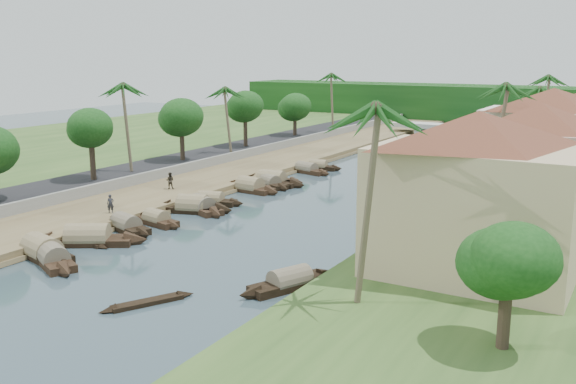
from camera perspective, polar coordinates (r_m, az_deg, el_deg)
The scene contains 46 objects.
ground at distance 51.61m, azimuth -4.59°, elevation -4.40°, with size 220.00×220.00×0.00m, color #34474F.
left_bank at distance 76.39m, azimuth -5.99°, elevation 1.34°, with size 10.00×180.00×0.80m, color brown.
right_bank at distance 62.92m, azimuth 20.80°, elevation -1.57°, with size 16.00×180.00×1.20m, color #2B491D.
road at distance 81.56m, azimuth -10.84°, elevation 2.09°, with size 8.00×180.00×1.40m, color black.
retaining_wall at distance 78.73m, azimuth -8.48°, elevation 2.30°, with size 0.40×180.00×1.10m, color slate.
far_left_fill at distance 100.75m, azimuth -22.36°, elevation 3.28°, with size 45.00×220.00×1.35m, color #2B491D.
treeline at distance 143.82m, azimuth 18.78°, elevation 7.29°, with size 120.00×14.00×8.00m.
bridge at distance 116.83m, azimuth 15.92°, elevation 5.36°, with size 28.00×4.00×2.40m.
building_near at distance 40.57m, azimuth 16.20°, elevation -0.13°, with size 14.85×14.85×10.20m.
building_mid at distance 55.90m, azimuth 21.20°, elevation 2.55°, with size 14.11×14.11×9.70m.
building_far at distance 69.74m, azimuth 22.26°, elevation 4.44°, with size 15.59×15.59×10.20m.
sampan_0 at distance 49.00m, azimuth -20.22°, elevation -5.53°, with size 8.25×5.06×2.20m.
sampan_1 at distance 50.80m, azimuth -21.01°, elevation -4.97°, with size 8.69×4.03×2.48m.
sampan_2 at distance 52.95m, azimuth -17.35°, elevation -4.02°, with size 9.27×6.64×2.50m.
sampan_3 at distance 56.16m, azimuth -14.20°, elevation -2.93°, with size 7.69×3.66×2.06m.
sampan_4 at distance 57.52m, azimuth -11.61°, elevation -2.45°, with size 6.54×2.64×1.87m.
sampan_5 at distance 61.45m, azimuth -8.46°, elevation -1.37°, with size 8.32×4.34×2.54m.
sampan_6 at distance 61.49m, azimuth -7.68°, elevation -1.35°, with size 7.60×4.77×2.26m.
sampan_7 at distance 64.08m, azimuth -6.88°, elevation -0.78°, with size 7.21×3.20×1.93m.
sampan_8 at distance 69.87m, azimuth -3.39°, elevation 0.38°, with size 8.02×2.71×2.41m.
sampan_9 at distance 72.44m, azimuth -1.67°, elevation 0.81°, with size 7.51×4.75×1.97m.
sampan_10 at distance 74.39m, azimuth -1.40°, elevation 1.12°, with size 8.19×2.41×2.22m.
sampan_11 at distance 73.28m, azimuth -1.47°, elevation 0.96°, with size 8.81×2.38×2.47m.
sampan_12 at distance 80.75m, azimuth 1.64°, elevation 2.00°, with size 8.00×3.34×1.92m.
sampan_13 at distance 82.95m, azimuth 2.68°, elevation 2.26°, with size 6.71×2.63×1.86m.
sampan_14 at distance 41.37m, azimuth 0.17°, elevation -8.02°, with size 4.52×7.76×1.94m.
sampan_15 at distance 55.02m, azimuth 8.50°, elevation -2.99°, with size 2.46×8.39×2.21m.
sampan_16 at distance 71.27m, azimuth 14.51°, elevation 0.23°, with size 3.91×7.57×1.89m.
canoe_0 at distance 39.86m, azimuth -12.37°, elevation -9.60°, with size 3.52×5.66×0.79m.
canoe_1 at distance 53.37m, azimuth -17.49°, elevation -4.27°, with size 5.66×1.75×0.90m.
canoe_2 at distance 74.58m, azimuth -2.33°, elevation 0.90°, with size 5.53×1.07×0.80m.
palm_0 at distance 33.77m, azimuth 6.88°, elevation 7.12°, with size 3.20×3.20×12.39m.
palm_1 at distance 47.88m, azimuth 15.05°, elevation 4.87°, with size 3.20×3.20×9.46m.
palm_2 at distance 63.79m, azimuth 18.23°, elevation 8.77°, with size 3.20×3.20×12.16m.
palm_3 at distance 80.43m, azimuth 21.48°, elevation 8.41°, with size 3.20×3.20×11.12m.
palm_5 at distance 75.21m, azimuth -14.19°, elevation 9.03°, with size 3.20×3.20×11.40m.
palm_6 at distance 87.15m, azimuth -5.29°, elevation 9.00°, with size 3.20×3.20×10.25m.
palm_7 at distance 96.35m, azimuth 21.82°, elevation 9.36°, with size 3.20×3.20×11.96m.
palm_8 at distance 111.06m, azimuth 4.05°, elevation 10.26°, with size 3.20×3.20×11.38m.
tree_2 at distance 71.62m, azimuth -17.15°, elevation 5.37°, with size 4.74×4.74×7.50m.
tree_3 at distance 82.55m, azimuth -9.47°, elevation 6.49°, with size 5.49×5.49×7.65m.
tree_4 at distance 94.11m, azimuth -3.84°, elevation 7.52°, with size 5.17×5.17×7.88m.
tree_5 at distance 106.73m, azimuth 0.62°, elevation 7.50°, with size 5.18×5.18×6.75m.
tree_7 at distance 31.07m, azimuth 19.01°, elevation -5.97°, with size 4.07×4.07×5.93m.
person_near at distance 59.10m, azimuth -15.50°, elevation -1.02°, with size 0.61×0.40×1.68m, color #24252B.
person_far at distance 68.30m, azimuth -10.45°, elevation 1.01°, with size 0.86×0.67×1.77m, color #2F2A21.
Camera 1 is at (28.23, -40.62, 14.71)m, focal length 40.00 mm.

